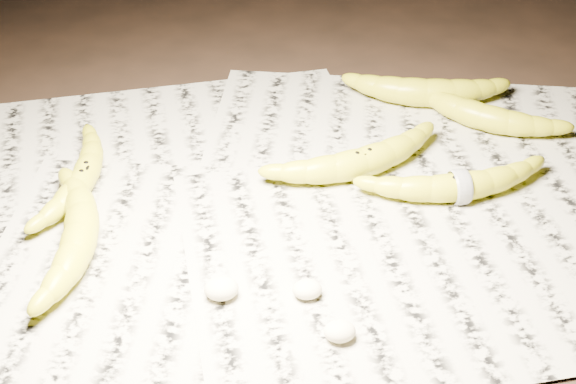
{
  "coord_description": "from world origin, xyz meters",
  "views": [
    {
      "loc": [
        -0.08,
        -0.71,
        0.61
      ],
      "look_at": [
        -0.01,
        0.02,
        0.05
      ],
      "focal_mm": 50.0,
      "sensor_mm": 36.0,
      "label": 1
    }
  ],
  "objects": [
    {
      "name": "banana_left_a",
      "position": [
        -0.26,
        0.11,
        0.02
      ],
      "size": [
        0.09,
        0.2,
        0.03
      ],
      "primitive_type": null,
      "rotation": [
        0.0,
        0.0,
        1.36
      ],
      "color": "gold",
      "rests_on": "newspaper_patch"
    },
    {
      "name": "banana_upper_a",
      "position": [
        0.27,
        0.2,
        0.03
      ],
      "size": [
        0.19,
        0.16,
        0.04
      ],
      "primitive_type": null,
      "rotation": [
        0.0,
        0.0,
        -0.61
      ],
      "color": "gold",
      "rests_on": "newspaper_patch"
    },
    {
      "name": "flesh_chunk_b",
      "position": [
        0.02,
        -0.16,
        0.02
      ],
      "size": [
        0.03,
        0.03,
        0.02
      ],
      "primitive_type": "ellipsoid",
      "color": "beige",
      "rests_on": "newspaper_patch"
    },
    {
      "name": "flesh_chunk_a",
      "position": [
        -0.09,
        -0.09,
        0.02
      ],
      "size": [
        0.04,
        0.03,
        0.02
      ],
      "primitive_type": "ellipsoid",
      "color": "beige",
      "rests_on": "newspaper_patch"
    },
    {
      "name": "newspaper_patch",
      "position": [
        0.01,
        0.04,
        0.0
      ],
      "size": [
        0.9,
        0.7,
        0.01
      ],
      "primitive_type": "cube",
      "color": "#AAA592",
      "rests_on": "ground"
    },
    {
      "name": "ground",
      "position": [
        0.0,
        0.0,
        0.0
      ],
      "size": [
        3.0,
        3.0,
        0.0
      ],
      "primitive_type": "plane",
      "color": "black",
      "rests_on": "ground"
    },
    {
      "name": "measuring_tape",
      "position": [
        0.2,
        0.05,
        0.03
      ],
      "size": [
        0.01,
        0.05,
        0.05
      ],
      "primitive_type": "torus",
      "rotation": [
        0.0,
        1.57,
        0.1
      ],
      "color": "white",
      "rests_on": "newspaper_patch"
    },
    {
      "name": "banana_left_b",
      "position": [
        -0.25,
        -0.0,
        0.03
      ],
      "size": [
        0.07,
        0.21,
        0.04
      ],
      "primitive_type": null,
      "rotation": [
        0.0,
        0.0,
        1.57
      ],
      "color": "gold",
      "rests_on": "newspaper_patch"
    },
    {
      "name": "banana_taped",
      "position": [
        0.2,
        0.05,
        0.03
      ],
      "size": [
        0.22,
        0.08,
        0.04
      ],
      "primitive_type": null,
      "rotation": [
        0.0,
        0.0,
        0.1
      ],
      "color": "gold",
      "rests_on": "newspaper_patch"
    },
    {
      "name": "banana_center",
      "position": [
        0.09,
        0.11,
        0.03
      ],
      "size": [
        0.22,
        0.13,
        0.04
      ],
      "primitive_type": null,
      "rotation": [
        0.0,
        0.0,
        0.34
      ],
      "color": "gold",
      "rests_on": "newspaper_patch"
    },
    {
      "name": "banana_upper_b",
      "position": [
        0.21,
        0.27,
        0.03
      ],
      "size": [
        0.21,
        0.1,
        0.04
      ],
      "primitive_type": null,
      "rotation": [
        0.0,
        0.0,
        -0.17
      ],
      "color": "gold",
      "rests_on": "newspaper_patch"
    },
    {
      "name": "flesh_chunk_c",
      "position": [
        -0.0,
        -0.1,
        0.02
      ],
      "size": [
        0.03,
        0.03,
        0.02
      ],
      "primitive_type": "ellipsoid",
      "color": "beige",
      "rests_on": "newspaper_patch"
    }
  ]
}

